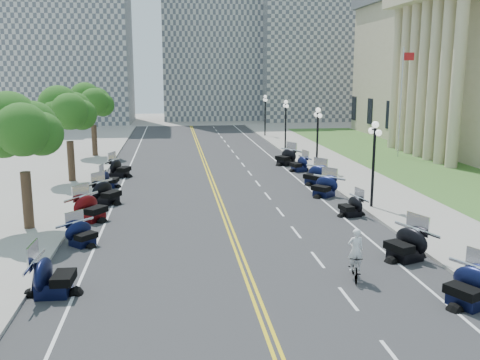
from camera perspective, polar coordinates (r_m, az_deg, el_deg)
name	(u,v)px	position (r m, az deg, el deg)	size (l,w,h in m)	color
ground	(232,235)	(26.24, -0.86, -5.87)	(160.00, 160.00, 0.00)	gray
road	(215,191)	(35.87, -2.64, -1.15)	(16.00, 90.00, 0.01)	#333335
centerline_yellow_a	(214,191)	(35.85, -2.83, -1.14)	(0.12, 90.00, 0.00)	yellow
centerline_yellow_b	(217,191)	(35.87, -2.45, -1.13)	(0.12, 90.00, 0.00)	yellow
edge_line_north	(308,188)	(36.91, 7.31, -0.85)	(0.12, 90.00, 0.00)	white
edge_line_south	(118,193)	(35.94, -12.87, -1.39)	(0.12, 90.00, 0.00)	white
lane_dash_3	(395,358)	(16.20, 16.18, -17.76)	(0.12, 2.00, 0.00)	white
lane_dash_4	(348,299)	(19.54, 11.46, -12.29)	(0.12, 2.00, 0.00)	white
lane_dash_5	(318,260)	(23.09, 8.28, -8.40)	(0.12, 2.00, 0.00)	white
lane_dash_6	(296,232)	(26.76, 6.00, -5.55)	(0.12, 2.00, 0.00)	white
lane_dash_7	(280,212)	(30.52, 4.29, -3.39)	(0.12, 2.00, 0.00)	white
lane_dash_8	(268,196)	(34.33, 2.96, -1.71)	(0.12, 2.00, 0.00)	white
lane_dash_9	(258,183)	(38.18, 1.90, -0.36)	(0.12, 2.00, 0.00)	white
lane_dash_10	(250,173)	(42.06, 1.04, 0.74)	(0.12, 2.00, 0.00)	white
lane_dash_11	(243,165)	(45.96, 0.32, 1.66)	(0.12, 2.00, 0.00)	white
lane_dash_12	(237,157)	(49.87, -0.28, 2.43)	(0.12, 2.00, 0.00)	white
lane_dash_13	(233,151)	(53.80, -0.80, 3.09)	(0.12, 2.00, 0.00)	white
lane_dash_14	(228,146)	(57.74, -1.25, 3.65)	(0.12, 2.00, 0.00)	white
lane_dash_15	(225,141)	(61.69, -1.64, 4.15)	(0.12, 2.00, 0.00)	white
lane_dash_16	(222,137)	(65.64, -1.99, 4.59)	(0.12, 2.00, 0.00)	white
lane_dash_17	(219,134)	(69.60, -2.29, 4.97)	(0.12, 2.00, 0.00)	white
lane_dash_18	(216,130)	(73.56, -2.57, 5.32)	(0.12, 2.00, 0.00)	white
lane_dash_19	(214,127)	(77.52, -2.81, 5.63)	(0.12, 2.00, 0.00)	white
sidewalk_north	(366,186)	(38.13, 13.29, -0.58)	(5.00, 90.00, 0.15)	#9E9991
sidewalk_south	(53,194)	(36.57, -19.28, -1.43)	(5.00, 90.00, 0.15)	#9E9991
lawn	(411,164)	(48.08, 17.81, 1.59)	(9.00, 60.00, 0.10)	#356023
distant_block_a	(70,38)	(88.38, -17.72, 14.26)	(18.00, 14.00, 26.00)	gray
distant_block_b	(210,29)	(93.43, -3.20, 15.81)	(16.00, 12.00, 30.00)	gray
distant_block_c	(318,53)	(93.31, 8.37, 13.25)	(20.00, 14.00, 22.00)	gray
street_lamp_2	(373,165)	(31.49, 14.04, 1.58)	(0.50, 1.20, 4.90)	black
street_lamp_3	(317,139)	(42.77, 8.25, 4.31)	(0.50, 1.20, 4.90)	black
street_lamp_4	(286,125)	(54.36, 4.88, 5.88)	(0.50, 1.20, 4.90)	black
street_lamp_5	(265,116)	(66.09, 2.70, 6.88)	(0.50, 1.20, 4.90)	black
flagpole	(401,104)	(51.37, 16.77, 7.81)	(1.10, 0.20, 10.00)	silver
tree_2	(22,136)	(28.02, -22.21, 4.33)	(4.80, 4.80, 9.20)	#235619
tree_3	(68,117)	(39.68, -17.84, 6.47)	(4.80, 4.80, 9.20)	#235619
tree_4	(93,106)	(51.50, -15.44, 7.61)	(4.80, 4.80, 9.20)	#235619
motorcycle_n_3	(470,285)	(19.93, 23.29, -10.25)	(2.14, 2.14, 1.50)	black
motorcycle_n_4	(406,242)	(23.68, 17.24, -6.36)	(2.21, 2.21, 1.55)	black
motorcycle_n_6	(351,205)	(30.07, 11.76, -2.64)	(1.77, 1.77, 1.24)	black
motorcycle_n_7	(324,185)	(34.46, 8.95, -0.56)	(2.08, 2.08, 1.46)	black
motorcycle_n_8	(315,174)	(38.13, 8.02, 0.63)	(2.11, 2.11, 1.48)	black
motorcycle_n_9	(299,163)	(43.04, 6.33, 1.82)	(1.94, 1.94, 1.36)	black
motorcycle_n_10	(286,156)	(45.82, 4.91, 2.56)	(2.24, 2.24, 1.57)	black
motorcycle_s_4	(53,274)	(20.30, -19.32, -9.45)	(2.24, 2.24, 1.56)	black
motorcycle_s_5	(82,232)	(25.52, -16.50, -5.38)	(1.79, 1.79, 1.25)	black
motorcycle_s_6	(91,207)	(29.56, -15.66, -2.75)	(2.22, 2.22, 1.56)	#590A0C
motorcycle_s_7	(107,191)	(33.17, -14.05, -1.17)	(2.18, 2.18, 1.53)	black
motorcycle_s_8	(109,178)	(37.82, -13.78, 0.18)	(1.84, 1.84, 1.28)	black
motorcycle_s_9	(120,167)	(41.47, -12.71, 1.36)	(2.17, 2.17, 1.52)	black
bicycle	(355,267)	(21.10, 12.14, -9.04)	(0.48, 1.69, 1.02)	#A51414
cyclist_rider	(356,233)	(20.68, 12.29, -5.54)	(0.61, 0.40, 1.68)	beige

